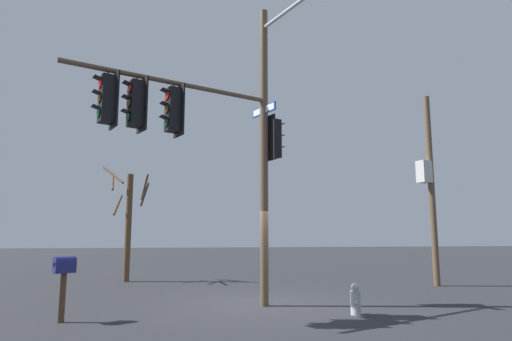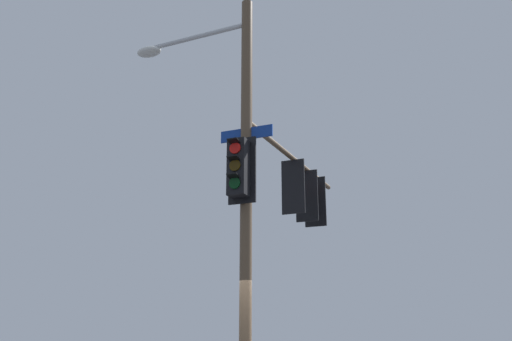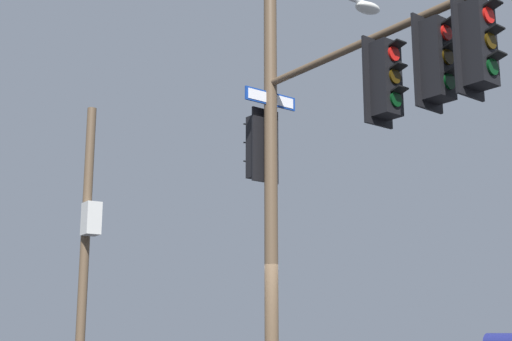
{
  "view_description": "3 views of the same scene",
  "coord_description": "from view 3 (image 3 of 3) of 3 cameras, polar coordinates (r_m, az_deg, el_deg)",
  "views": [
    {
      "loc": [
        11.53,
        -1.62,
        1.96
      ],
      "look_at": [
        -0.39,
        -0.19,
        3.7
      ],
      "focal_mm": 29.35,
      "sensor_mm": 36.0,
      "label": 1
    },
    {
      "loc": [
        -7.9,
        6.49,
        1.34
      ],
      "look_at": [
        -0.07,
        -0.07,
        4.54
      ],
      "focal_mm": 39.67,
      "sensor_mm": 36.0,
      "label": 2
    },
    {
      "loc": [
        -2.31,
        -11.67,
        1.43
      ],
      "look_at": [
        -0.17,
        -0.56,
        3.95
      ],
      "focal_mm": 50.63,
      "sensor_mm": 36.0,
      "label": 3
    }
  ],
  "objects": [
    {
      "name": "main_signal_pole_assembly",
      "position": [
        11.36,
        6.2,
        4.87
      ],
      "size": [
        3.06,
        6.2,
        8.35
      ],
      "rotation": [
        0.0,
        0.0,
        5.16
      ],
      "color": "brown",
      "rests_on": "ground"
    },
    {
      "name": "secondary_pole_assembly",
      "position": [
        18.47,
        -13.23,
        -5.17
      ],
      "size": [
        0.53,
        0.73,
        7.08
      ],
      "rotation": [
        0.0,
        0.0,
        5.1
      ],
      "color": "brown",
      "rests_on": "ground"
    }
  ]
}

